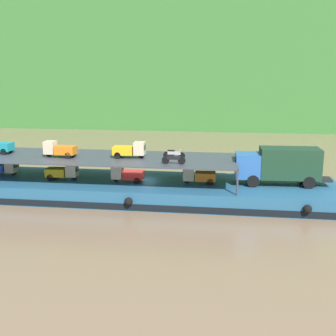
{
  "coord_description": "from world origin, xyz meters",
  "views": [
    {
      "loc": [
        7.45,
        -34.87,
        10.62
      ],
      "look_at": [
        2.53,
        0.0,
        2.7
      ],
      "focal_mm": 45.43,
      "sensor_mm": 36.0,
      "label": 1
    }
  ],
  "objects_px": {
    "motorcycle_upper_port": "(173,159)",
    "mini_truck_lower_aft": "(63,172)",
    "covered_lorry": "(280,165)",
    "mini_truck_upper_mid": "(60,149)",
    "cargo_barge": "(139,189)",
    "mini_truck_lower_stern": "(3,167)",
    "mini_truck_lower_fore": "(199,175)",
    "mini_truck_upper_fore": "(130,150)",
    "motorcycle_upper_centre": "(174,154)",
    "mini_truck_lower_mid": "(127,174)"
  },
  "relations": [
    {
      "from": "mini_truck_lower_stern",
      "to": "mini_truck_lower_fore",
      "type": "distance_m",
      "value": 17.89
    },
    {
      "from": "cargo_barge",
      "to": "mini_truck_lower_aft",
      "type": "height_order",
      "value": "mini_truck_lower_aft"
    },
    {
      "from": "motorcycle_upper_centre",
      "to": "mini_truck_upper_mid",
      "type": "bearing_deg",
      "value": -176.67
    },
    {
      "from": "mini_truck_upper_mid",
      "to": "mini_truck_upper_fore",
      "type": "bearing_deg",
      "value": 5.34
    },
    {
      "from": "mini_truck_upper_mid",
      "to": "motorcycle_upper_port",
      "type": "height_order",
      "value": "mini_truck_upper_mid"
    },
    {
      "from": "mini_truck_lower_mid",
      "to": "covered_lorry",
      "type": "bearing_deg",
      "value": 3.85
    },
    {
      "from": "mini_truck_lower_fore",
      "to": "mini_truck_lower_aft",
      "type": "bearing_deg",
      "value": -178.89
    },
    {
      "from": "mini_truck_lower_stern",
      "to": "mini_truck_lower_mid",
      "type": "xyz_separation_m",
      "value": [
        11.79,
        -1.0,
        0.0
      ]
    },
    {
      "from": "motorcycle_upper_port",
      "to": "mini_truck_lower_aft",
      "type": "bearing_deg",
      "value": 170.61
    },
    {
      "from": "motorcycle_upper_centre",
      "to": "motorcycle_upper_port",
      "type": "bearing_deg",
      "value": -83.92
    },
    {
      "from": "mini_truck_lower_aft",
      "to": "mini_truck_lower_fore",
      "type": "bearing_deg",
      "value": 1.11
    },
    {
      "from": "cargo_barge",
      "to": "motorcycle_upper_port",
      "type": "bearing_deg",
      "value": -32.38
    },
    {
      "from": "covered_lorry",
      "to": "mini_truck_upper_mid",
      "type": "bearing_deg",
      "value": -177.26
    },
    {
      "from": "mini_truck_lower_fore",
      "to": "mini_truck_upper_mid",
      "type": "height_order",
      "value": "mini_truck_upper_mid"
    },
    {
      "from": "covered_lorry",
      "to": "mini_truck_lower_fore",
      "type": "relative_size",
      "value": 2.84
    },
    {
      "from": "mini_truck_lower_fore",
      "to": "motorcycle_upper_port",
      "type": "height_order",
      "value": "motorcycle_upper_port"
    },
    {
      "from": "mini_truck_lower_aft",
      "to": "mini_truck_upper_mid",
      "type": "bearing_deg",
      "value": -128.69
    },
    {
      "from": "covered_lorry",
      "to": "motorcycle_upper_port",
      "type": "xyz_separation_m",
      "value": [
        -8.56,
        -2.4,
        0.74
      ]
    },
    {
      "from": "mini_truck_lower_stern",
      "to": "mini_truck_upper_mid",
      "type": "xyz_separation_m",
      "value": [
        5.9,
        -1.04,
        2.0
      ]
    },
    {
      "from": "mini_truck_lower_mid",
      "to": "motorcycle_upper_port",
      "type": "height_order",
      "value": "motorcycle_upper_port"
    },
    {
      "from": "mini_truck_lower_mid",
      "to": "mini_truck_lower_aft",
      "type": "bearing_deg",
      "value": 178.93
    },
    {
      "from": "mini_truck_lower_stern",
      "to": "motorcycle_upper_port",
      "type": "xyz_separation_m",
      "value": [
        15.97,
        -2.54,
        1.74
      ]
    },
    {
      "from": "covered_lorry",
      "to": "mini_truck_lower_stern",
      "type": "relative_size",
      "value": 2.84
    },
    {
      "from": "mini_truck_upper_mid",
      "to": "mini_truck_upper_fore",
      "type": "xyz_separation_m",
      "value": [
        6.05,
        0.57,
        0.0
      ]
    },
    {
      "from": "mini_truck_lower_aft",
      "to": "motorcycle_upper_port",
      "type": "bearing_deg",
      "value": -9.39
    },
    {
      "from": "mini_truck_lower_stern",
      "to": "motorcycle_upper_centre",
      "type": "relative_size",
      "value": 1.47
    },
    {
      "from": "covered_lorry",
      "to": "mini_truck_upper_mid",
      "type": "xyz_separation_m",
      "value": [
        -18.63,
        -0.89,
        1.0
      ]
    },
    {
      "from": "cargo_barge",
      "to": "mini_truck_lower_stern",
      "type": "distance_m",
      "value": 12.82
    },
    {
      "from": "mini_truck_lower_aft",
      "to": "mini_truck_lower_mid",
      "type": "xyz_separation_m",
      "value": [
        5.78,
        -0.11,
        0.0
      ]
    },
    {
      "from": "mini_truck_lower_mid",
      "to": "mini_truck_upper_fore",
      "type": "distance_m",
      "value": 2.08
    },
    {
      "from": "cargo_barge",
      "to": "mini_truck_upper_fore",
      "type": "relative_size",
      "value": 12.11
    },
    {
      "from": "mini_truck_upper_mid",
      "to": "motorcycle_upper_port",
      "type": "distance_m",
      "value": 10.18
    },
    {
      "from": "mini_truck_lower_stern",
      "to": "motorcycle_upper_centre",
      "type": "bearing_deg",
      "value": -1.68
    },
    {
      "from": "mini_truck_lower_mid",
      "to": "mini_truck_lower_stern",
      "type": "bearing_deg",
      "value": 175.14
    },
    {
      "from": "mini_truck_lower_fore",
      "to": "mini_truck_upper_fore",
      "type": "bearing_deg",
      "value": 178.1
    },
    {
      "from": "cargo_barge",
      "to": "covered_lorry",
      "type": "bearing_deg",
      "value": 1.64
    },
    {
      "from": "mini_truck_upper_fore",
      "to": "motorcycle_upper_port",
      "type": "bearing_deg",
      "value": -27.3
    },
    {
      "from": "mini_truck_upper_mid",
      "to": "mini_truck_lower_aft",
      "type": "bearing_deg",
      "value": 51.31
    },
    {
      "from": "mini_truck_upper_mid",
      "to": "mini_truck_lower_fore",
      "type": "bearing_deg",
      "value": 1.77
    },
    {
      "from": "mini_truck_lower_stern",
      "to": "motorcycle_upper_centre",
      "type": "height_order",
      "value": "motorcycle_upper_centre"
    },
    {
      "from": "mini_truck_lower_mid",
      "to": "motorcycle_upper_port",
      "type": "bearing_deg",
      "value": -20.22
    },
    {
      "from": "covered_lorry",
      "to": "motorcycle_upper_port",
      "type": "bearing_deg",
      "value": -164.37
    },
    {
      "from": "mini_truck_lower_mid",
      "to": "cargo_barge",
      "type": "bearing_deg",
      "value": 29.12
    },
    {
      "from": "mini_truck_lower_aft",
      "to": "motorcycle_upper_port",
      "type": "relative_size",
      "value": 1.47
    },
    {
      "from": "covered_lorry",
      "to": "mini_truck_lower_stern",
      "type": "bearing_deg",
      "value": 179.66
    },
    {
      "from": "covered_lorry",
      "to": "mini_truck_upper_mid",
      "type": "distance_m",
      "value": 18.67
    },
    {
      "from": "mini_truck_upper_fore",
      "to": "motorcycle_upper_centre",
      "type": "bearing_deg",
      "value": 0.11
    },
    {
      "from": "mini_truck_lower_aft",
      "to": "mini_truck_upper_fore",
      "type": "distance_m",
      "value": 6.28
    },
    {
      "from": "mini_truck_lower_stern",
      "to": "mini_truck_upper_mid",
      "type": "bearing_deg",
      "value": -9.95
    },
    {
      "from": "mini_truck_upper_mid",
      "to": "mini_truck_upper_fore",
      "type": "height_order",
      "value": "same"
    }
  ]
}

